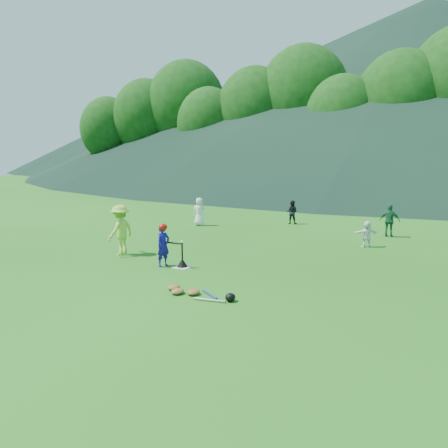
# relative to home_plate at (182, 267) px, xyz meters

# --- Properties ---
(ground) EXTENTS (120.00, 120.00, 0.00)m
(ground) POSITION_rel_home_plate_xyz_m (0.00, 0.00, -0.01)
(ground) COLOR #1E5A14
(ground) RESTS_ON ground
(home_plate) EXTENTS (0.45, 0.45, 0.02)m
(home_plate) POSITION_rel_home_plate_xyz_m (0.00, 0.00, 0.00)
(home_plate) COLOR silver
(home_plate) RESTS_ON ground
(baseball) EXTENTS (0.08, 0.08, 0.08)m
(baseball) POSITION_rel_home_plate_xyz_m (0.00, 0.00, 0.73)
(baseball) COLOR white
(baseball) RESTS_ON batting_tee
(batter_child) EXTENTS (0.37, 0.49, 1.21)m
(batter_child) POSITION_rel_home_plate_xyz_m (-0.55, -0.14, 0.59)
(batter_child) COLOR navy
(batter_child) RESTS_ON ground
(adult_coach) EXTENTS (0.59, 1.03, 1.59)m
(adult_coach) POSITION_rel_home_plate_xyz_m (-2.65, 0.48, 0.78)
(adult_coach) COLOR #AFD83F
(adult_coach) RESTS_ON ground
(fielder_a) EXTENTS (0.71, 0.56, 1.26)m
(fielder_a) POSITION_rel_home_plate_xyz_m (-3.52, 6.73, 0.62)
(fielder_a) COLOR white
(fielder_a) RESTS_ON ground
(fielder_b) EXTENTS (0.57, 0.46, 1.09)m
(fielder_b) POSITION_rel_home_plate_xyz_m (0.01, 9.17, 0.54)
(fielder_b) COLOR black
(fielder_b) RESTS_ON ground
(fielder_c) EXTENTS (0.75, 0.32, 1.27)m
(fielder_c) POSITION_rel_home_plate_xyz_m (4.48, 7.78, 0.63)
(fielder_c) COLOR #1B5C34
(fielder_c) RESTS_ON ground
(fielder_d) EXTENTS (0.87, 0.65, 0.92)m
(fielder_d) POSITION_rel_home_plate_xyz_m (4.06, 5.37, 0.45)
(fielder_d) COLOR white
(fielder_d) RESTS_ON ground
(batting_tee) EXTENTS (0.30, 0.30, 0.68)m
(batting_tee) POSITION_rel_home_plate_xyz_m (0.00, 0.00, 0.12)
(batting_tee) COLOR black
(batting_tee) RESTS_ON home_plate
(batter_gear) EXTENTS (0.73, 0.26, 0.57)m
(batter_gear) POSITION_rel_home_plate_xyz_m (-0.52, -0.14, 1.08)
(batter_gear) COLOR #B5100C
(batter_gear) RESTS_ON ground
(equipment_pile) EXTENTS (1.80, 0.65, 0.19)m
(equipment_pile) POSITION_rel_home_plate_xyz_m (1.59, -1.96, 0.06)
(equipment_pile) COLOR olive
(equipment_pile) RESTS_ON ground
(outfield_fence) EXTENTS (70.07, 0.08, 1.33)m
(outfield_fence) POSITION_rel_home_plate_xyz_m (0.00, 28.00, 0.69)
(outfield_fence) COLOR gray
(outfield_fence) RESTS_ON ground
(tree_line) EXTENTS (70.04, 11.40, 14.82)m
(tree_line) POSITION_rel_home_plate_xyz_m (0.20, 33.83, 8.20)
(tree_line) COLOR #382314
(tree_line) RESTS_ON ground
(distant_hills) EXTENTS (155.00, 140.00, 32.00)m
(distant_hills) POSITION_rel_home_plate_xyz_m (-7.63, 81.81, 14.97)
(distant_hills) COLOR black
(distant_hills) RESTS_ON ground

